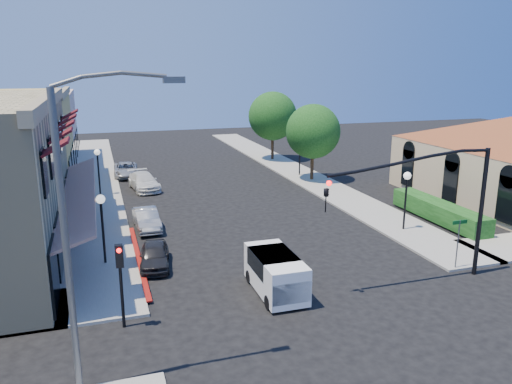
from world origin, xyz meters
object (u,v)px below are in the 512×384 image
object	(u,v)px
street_tree_b	(273,116)
parked_car_c	(144,181)
white_van	(276,272)
lamppost_right_near	(407,186)
parked_car_a	(155,255)
lamppost_left_near	(101,212)
parked_car_b	(147,219)
lamppost_left_far	(98,160)
street_tree_a	(313,131)
secondary_signal	(120,270)
parked_car_d	(126,170)
signal_mast_arm	(444,194)
lamppost_right_far	(300,145)
cobra_streetlight	(77,223)
street_name_sign	(458,236)

from	to	relation	value
street_tree_b	parked_car_c	bearing A→B (deg)	-147.35
street_tree_b	white_van	bearing A→B (deg)	-109.38
lamppost_right_near	parked_car_a	size ratio (longest dim) A/B	1.04
lamppost_left_near	parked_car_b	size ratio (longest dim) A/B	0.95
lamppost_left_far	parked_car_c	size ratio (longest dim) A/B	0.78
lamppost_right_near	parked_car_c	xyz separation A→B (m)	(-13.67, 15.05, -2.07)
street_tree_a	lamppost_left_far	distance (m)	17.36
street_tree_b	lamppost_left_far	xyz separation A→B (m)	(-17.30, -10.00, -1.81)
lamppost_left_near	white_van	world-z (taller)	lamppost_left_near
secondary_signal	parked_car_d	size ratio (longest dim) A/B	0.75
signal_mast_arm	lamppost_left_near	bearing A→B (deg)	155.63
parked_car_b	lamppost_right_far	bearing A→B (deg)	34.65
parked_car_a	parked_car_c	xyz separation A→B (m)	(1.03, 16.04, 0.08)
cobra_streetlight	street_tree_b	bearing A→B (deg)	62.17
street_tree_b	street_name_sign	distance (m)	29.96
parked_car_c	white_van	bearing A→B (deg)	-87.80
street_tree_b	signal_mast_arm	size ratio (longest dim) A/B	0.88
cobra_streetlight	lamppost_left_far	xyz separation A→B (m)	(0.65, 24.00, -2.53)
lamppost_right_far	parked_car_b	xyz separation A→B (m)	(-14.47, -11.00, -2.12)
lamppost_right_far	parked_car_c	size ratio (longest dim) A/B	0.78
secondary_signal	lamppost_left_far	xyz separation A→B (m)	(-0.50, 20.59, 0.42)
street_tree_b	parked_car_b	world-z (taller)	street_tree_b
cobra_streetlight	parked_car_a	size ratio (longest dim) A/B	2.71
parked_car_a	street_tree_a	bearing A→B (deg)	52.42
lamppost_right_near	white_van	size ratio (longest dim) A/B	0.92
lamppost_right_near	parked_car_c	bearing A→B (deg)	132.26
cobra_streetlight	white_van	distance (m)	9.76
lamppost_right_near	street_tree_b	bearing A→B (deg)	89.28
parked_car_d	cobra_streetlight	bearing A→B (deg)	-93.23
street_name_sign	lamppost_right_far	bearing A→B (deg)	87.37
street_tree_a	lamppost_left_far	bearing A→B (deg)	180.00
secondary_signal	lamppost_right_near	xyz separation A→B (m)	(16.50, 6.59, 0.42)
street_tree_a	lamppost_left_far	size ratio (longest dim) A/B	1.82
lamppost_left_near	street_tree_a	bearing A→B (deg)	38.98
signal_mast_arm	lamppost_right_near	size ratio (longest dim) A/B	2.24
lamppost_right_near	parked_car_d	size ratio (longest dim) A/B	0.81
lamppost_right_far	cobra_streetlight	bearing A→B (deg)	-124.17
street_name_sign	parked_car_b	xyz separation A→B (m)	(-13.47, 10.80, -1.08)
street_name_sign	parked_car_c	distance (m)	24.42
cobra_streetlight	parked_car_a	xyz separation A→B (m)	(2.95, 9.00, -4.68)
street_name_sign	secondary_signal	bearing A→B (deg)	-177.07
cobra_streetlight	lamppost_right_far	bearing A→B (deg)	55.83
cobra_streetlight	street_name_sign	world-z (taller)	cobra_streetlight
street_tree_a	lamppost_right_far	xyz separation A→B (m)	(-0.30, 2.00, -1.46)
street_name_sign	lamppost_left_near	bearing A→B (deg)	160.07
secondary_signal	street_name_sign	xyz separation A→B (m)	(15.50, 0.79, -0.62)
secondary_signal	parked_car_b	distance (m)	11.89
parked_car_a	parked_car_c	size ratio (longest dim) A/B	0.75
parked_car_a	parked_car_b	size ratio (longest dim) A/B	0.92
white_van	parked_car_c	xyz separation A→B (m)	(-3.58, 20.59, -0.33)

